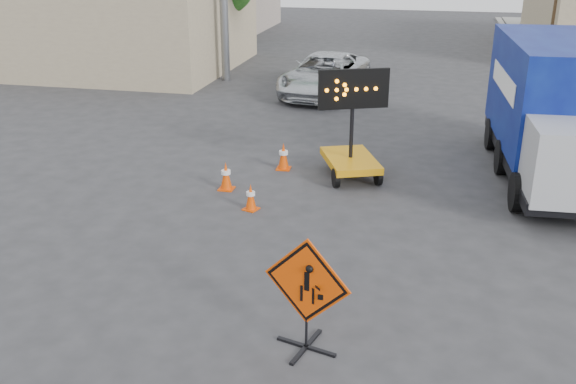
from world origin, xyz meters
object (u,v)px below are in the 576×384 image
(arrow_board, at_px, (351,154))
(box_truck, at_px, (550,118))
(construction_sign, at_px, (307,292))
(pickup_truck, at_px, (325,74))

(arrow_board, bearing_deg, box_truck, -8.69)
(construction_sign, height_order, box_truck, box_truck)
(arrow_board, bearing_deg, construction_sign, -109.46)
(pickup_truck, distance_m, box_truck, 11.13)
(pickup_truck, relative_size, box_truck, 0.76)
(construction_sign, distance_m, pickup_truck, 17.60)
(pickup_truck, bearing_deg, construction_sign, -74.38)
(construction_sign, height_order, arrow_board, arrow_board)
(construction_sign, bearing_deg, box_truck, 77.97)
(construction_sign, xyz_separation_m, box_truck, (4.68, 9.09, 0.62))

